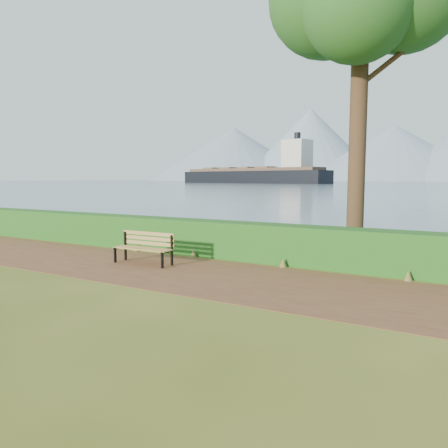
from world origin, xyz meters
The scene contains 5 objects.
ground centered at (0.00, 0.00, 0.00)m, with size 140.00×140.00×0.00m, color #445017.
path centered at (0.00, 0.30, 0.01)m, with size 40.00×3.40×0.01m, color #5A311E.
hedge centered at (0.00, 2.60, 0.50)m, with size 32.00×0.85×1.00m, color #134313.
bench centered at (-1.68, 0.68, 0.47)m, with size 1.65×0.52×0.82m.
cargo_ship centered at (-78.91, 164.83, 3.37)m, with size 75.13×27.67×22.58m.
Camera 1 is at (5.72, -7.93, 2.21)m, focal length 35.00 mm.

